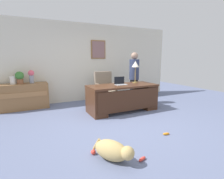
# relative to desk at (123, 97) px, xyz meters

# --- Properties ---
(ground_plane) EXTENTS (12.00, 12.00, 0.00)m
(ground_plane) POSITION_rel_desk_xyz_m (-0.52, -0.75, -0.42)
(ground_plane) COLOR slate
(back_wall) EXTENTS (7.00, 0.16, 2.70)m
(back_wall) POSITION_rel_desk_xyz_m (-0.52, 1.85, 0.93)
(back_wall) COLOR beige
(back_wall) RESTS_ON ground_plane
(desk) EXTENTS (1.97, 0.82, 0.76)m
(desk) POSITION_rel_desk_xyz_m (0.00, 0.00, 0.00)
(desk) COLOR #4C2B19
(desk) RESTS_ON ground_plane
(credenza) EXTENTS (1.42, 0.50, 0.77)m
(credenza) POSITION_rel_desk_xyz_m (-2.57, 1.50, -0.03)
(credenza) COLOR olive
(credenza) RESTS_ON ground_plane
(armchair) EXTENTS (0.60, 0.59, 1.06)m
(armchair) POSITION_rel_desk_xyz_m (-0.10, 1.02, 0.06)
(armchair) COLOR gray
(armchair) RESTS_ON ground_plane
(person_standing) EXTENTS (0.32, 0.32, 1.70)m
(person_standing) POSITION_rel_desk_xyz_m (0.76, 0.59, 0.46)
(person_standing) COLOR #262323
(person_standing) RESTS_ON ground_plane
(dog_lying) EXTENTS (0.54, 0.65, 0.30)m
(dog_lying) POSITION_rel_desk_xyz_m (-1.37, -2.09, -0.26)
(dog_lying) COLOR tan
(dog_lying) RESTS_ON ground_plane
(laptop) EXTENTS (0.32, 0.22, 0.22)m
(laptop) POSITION_rel_desk_xyz_m (-0.05, 0.07, 0.40)
(laptop) COLOR #B2B5BA
(laptop) RESTS_ON desk
(desk_lamp) EXTENTS (0.22, 0.22, 0.66)m
(desk_lamp) POSITION_rel_desk_xyz_m (0.55, 0.22, 0.87)
(desk_lamp) COLOR #9E8447
(desk_lamp) RESTS_ON desk
(vase_with_flowers) EXTENTS (0.17, 0.17, 0.39)m
(vase_with_flowers) POSITION_rel_desk_xyz_m (-2.29, 1.50, 0.57)
(vase_with_flowers) COLOR #8D909C
(vase_with_flowers) RESTS_ON credenza
(vase_empty) EXTENTS (0.15, 0.15, 0.23)m
(vase_empty) POSITION_rel_desk_xyz_m (-2.79, 1.50, 0.47)
(vase_empty) COLOR silver
(vase_empty) RESTS_ON credenza
(potted_plant) EXTENTS (0.24, 0.24, 0.36)m
(potted_plant) POSITION_rel_desk_xyz_m (-2.60, 1.50, 0.55)
(potted_plant) COLOR brown
(potted_plant) RESTS_ON credenza
(dog_toy_ball) EXTENTS (0.08, 0.08, 0.08)m
(dog_toy_ball) POSITION_rel_desk_xyz_m (-1.59, -1.81, -0.38)
(dog_toy_ball) COLOR #E53F33
(dog_toy_ball) RESTS_ON ground_plane
(dog_toy_bone) EXTENTS (0.15, 0.08, 0.05)m
(dog_toy_bone) POSITION_rel_desk_xyz_m (-0.03, -1.79, -0.39)
(dog_toy_bone) COLOR orange
(dog_toy_bone) RESTS_ON ground_plane
(dog_toy_plush) EXTENTS (0.17, 0.10, 0.05)m
(dog_toy_plush) POSITION_rel_desk_xyz_m (-0.99, -2.29, -0.39)
(dog_toy_plush) COLOR #E53F33
(dog_toy_plush) RESTS_ON ground_plane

